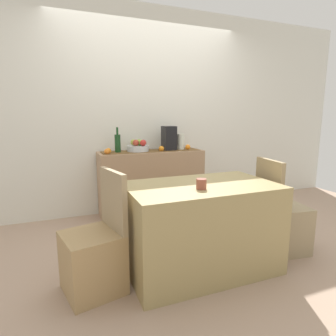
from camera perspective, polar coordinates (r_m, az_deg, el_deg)
The scene contains 21 objects.
ground_plane at distance 3.09m, azimuth 3.15°, elevation -14.44°, with size 6.40×6.40×0.02m, color tan.
room_wall_rear at distance 3.90m, azimuth -4.01°, elevation 11.33°, with size 6.40×0.06×2.70m, color silver.
sideboard_console at distance 3.74m, azimuth -3.35°, elevation -2.97°, with size 1.36×0.42×0.84m, color tan.
table_runner at distance 3.67m, azimuth -3.42°, elevation 3.49°, with size 1.28×0.32×0.01m, color brown.
fruit_bowl at distance 3.61m, azimuth -6.12°, elevation 3.98°, with size 0.28×0.28×0.07m, color silver.
apple_left at distance 3.56m, azimuth -6.54°, elevation 5.11°, with size 0.08×0.08×0.08m, color #A73A27.
apple_center at distance 3.69m, azimuth -5.90°, elevation 5.26°, with size 0.07×0.07×0.07m, color #8FAF34.
apple_right at distance 3.54m, azimuth -5.05°, elevation 5.11°, with size 0.08×0.08×0.08m, color red.
apple_front at distance 3.61m, azimuth -5.68°, elevation 5.17°, with size 0.08×0.08×0.08m, color #82AC39.
apple_rear at distance 3.64m, azimuth -7.02°, elevation 5.19°, with size 0.08×0.08×0.08m, color #99A33D.
wine_bottle at distance 3.55m, azimuth -10.17°, elevation 5.00°, with size 0.07×0.07×0.31m.
coffee_maker at distance 3.74m, azimuth 0.19°, elevation 6.04°, with size 0.16×0.18×0.32m, color black.
ceramic_vase at distance 3.81m, azimuth 2.59°, elevation 5.31°, with size 0.10×0.10×0.21m, color silver.
orange_loose_near_bowl at distance 3.50m, azimuth -11.98°, elevation 3.43°, with size 0.07×0.07×0.07m, color orange.
orange_loose_end at distance 3.82m, azimuth 4.03°, elevation 4.25°, with size 0.07×0.07×0.07m, color orange.
orange_loose_far at distance 3.42m, azimuth -12.26°, elevation 3.28°, with size 0.07×0.07×0.07m, color orange.
orange_loose_mid at distance 3.64m, azimuth -1.36°, elevation 3.95°, with size 0.07×0.07×0.07m, color orange.
dining_table at distance 2.44m, azimuth 6.62°, elevation -11.74°, with size 1.23×0.74×0.74m, color #9D8A57.
coffee_cup at distance 2.17m, azimuth 6.77°, elevation -3.22°, with size 0.08×0.08×0.08m, color brown.
chair_near_window at distance 2.25m, azimuth -14.64°, elevation -16.99°, with size 0.48×0.48×0.90m.
chair_by_corner at distance 2.97m, azimuth 21.94°, elevation -10.47°, with size 0.45×0.45×0.90m.
Camera 1 is at (-1.18, -2.54, 1.29)m, focal length 30.10 mm.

